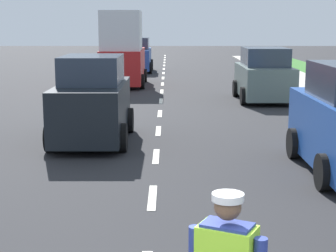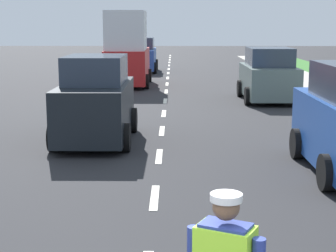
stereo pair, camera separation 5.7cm
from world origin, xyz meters
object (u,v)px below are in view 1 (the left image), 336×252
car_oncoming_third (140,56)px  car_oncoming_lead (95,102)px  delivery_truck (125,52)px  car_parked_far (267,76)px

car_oncoming_third → car_oncoming_lead: bearing=-90.0°
delivery_truck → car_oncoming_lead: delivery_truck is taller
delivery_truck → car_oncoming_third: delivery_truck is taller
car_parked_far → car_oncoming_third: 14.09m
delivery_truck → car_oncoming_lead: 12.58m
car_parked_far → car_oncoming_lead: (-5.65, -7.48, 0.06)m
delivery_truck → car_oncoming_third: size_ratio=1.08×
car_oncoming_lead → car_oncoming_third: bearing=90.0°
delivery_truck → car_parked_far: delivery_truck is taller
car_oncoming_third → delivery_truck: bearing=-91.8°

